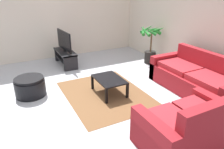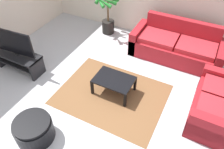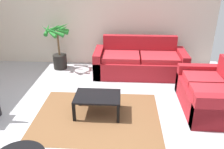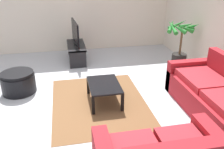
{
  "view_description": "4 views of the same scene",
  "coord_description": "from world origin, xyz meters",
  "views": [
    {
      "loc": [
        4.11,
        -1.46,
        2.31
      ],
      "look_at": [
        0.21,
        0.56,
        0.44
      ],
      "focal_mm": 34.06,
      "sensor_mm": 36.0,
      "label": 1
    },
    {
      "loc": [
        1.66,
        -2.37,
        3.42
      ],
      "look_at": [
        0.15,
        0.55,
        0.4
      ],
      "focal_mm": 34.69,
      "sensor_mm": 36.0,
      "label": 2
    },
    {
      "loc": [
        0.71,
        -3.11,
        2.41
      ],
      "look_at": [
        0.48,
        0.67,
        0.7
      ],
      "focal_mm": 37.62,
      "sensor_mm": 36.0,
      "label": 3
    },
    {
      "loc": [
        4.14,
        -0.17,
        2.33
      ],
      "look_at": [
        0.21,
        0.63,
        0.53
      ],
      "focal_mm": 39.12,
      "sensor_mm": 36.0,
      "label": 4
    }
  ],
  "objects": [
    {
      "name": "wall_left",
      "position": [
        -3.0,
        0.0,
        1.35
      ],
      "size": [
        0.06,
        6.0,
        2.7
      ],
      "primitive_type": "cube",
      "color": "beige",
      "rests_on": "ground"
    },
    {
      "name": "tv_stand",
      "position": [
        -2.05,
        0.13,
        0.29
      ],
      "size": [
        1.1,
        0.45,
        0.44
      ],
      "color": "black",
      "rests_on": "ground"
    },
    {
      "name": "tv",
      "position": [
        -2.05,
        0.14,
        0.76
      ],
      "size": [
        1.01,
        0.12,
        0.61
      ],
      "color": "black",
      "rests_on": "tv_stand"
    },
    {
      "name": "potted_palm",
      "position": [
        -1.01,
        2.54,
        0.56
      ],
      "size": [
        0.7,
        0.72,
        1.18
      ],
      "color": "black",
      "rests_on": "ground"
    },
    {
      "name": "coffee_table",
      "position": [
        0.23,
        0.48,
        0.32
      ],
      "size": [
        0.8,
        0.56,
        0.37
      ],
      "color": "black",
      "rests_on": "ground"
    },
    {
      "name": "ottoman",
      "position": [
        -0.5,
        -1.12,
        0.21
      ],
      "size": [
        0.66,
        0.66,
        0.43
      ],
      "color": "black",
      "rests_on": "ground"
    },
    {
      "name": "ground_plane",
      "position": [
        0.0,
        0.0,
        0.0
      ],
      "size": [
        6.6,
        6.6,
        0.0
      ],
      "primitive_type": "plane",
      "color": "#B2B2B7"
    },
    {
      "name": "couch_main",
      "position": [
        1.06,
        2.28,
        0.3
      ],
      "size": [
        2.19,
        0.9,
        0.9
      ],
      "color": "maroon",
      "rests_on": "ground"
    },
    {
      "name": "area_rug",
      "position": [
        0.23,
        0.38,
        0.0
      ],
      "size": [
        2.2,
        1.7,
        0.01
      ],
      "primitive_type": "cube",
      "color": "brown",
      "rests_on": "ground"
    }
  ]
}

